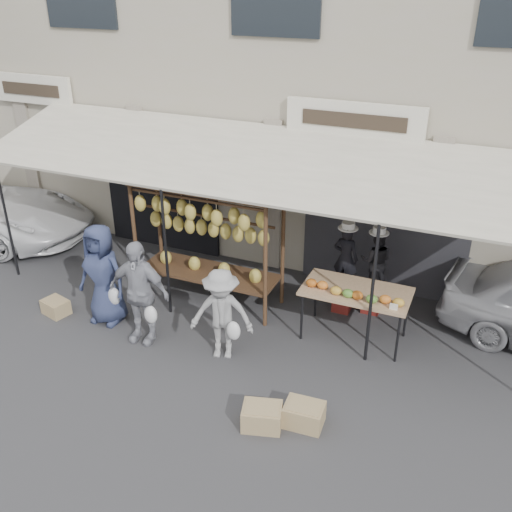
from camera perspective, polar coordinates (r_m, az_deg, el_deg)
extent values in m
plane|color=#2D2D30|center=(9.03, -6.79, -10.49)|extent=(90.00, 90.00, 0.00)
cube|color=#A69C8D|center=(13.33, 6.87, 18.27)|extent=(24.00, 6.00, 7.00)
cube|color=#232328|center=(10.59, 12.76, 2.79)|extent=(3.00, 0.10, 2.50)
cube|color=black|center=(12.21, -9.41, 6.36)|extent=(2.60, 0.10, 2.50)
cube|color=silver|center=(10.07, 9.81, 13.27)|extent=(2.40, 0.10, 0.60)
cube|color=silver|center=(13.50, -21.46, 15.29)|extent=(2.00, 0.10, 0.60)
cube|color=beige|center=(9.67, -0.86, 9.71)|extent=(10.00, 2.34, 0.63)
cylinder|color=black|center=(11.83, -23.61, 3.20)|extent=(0.05, 0.05, 2.30)
cylinder|color=black|center=(9.71, -8.98, 0.22)|extent=(0.05, 0.05, 2.30)
cylinder|color=black|center=(8.55, 11.49, -3.93)|extent=(0.05, 0.05, 2.30)
cylinder|color=#372012|center=(10.35, -11.97, 1.38)|extent=(0.07, 0.07, 2.20)
cylinder|color=#372012|center=(9.24, 0.94, -1.22)|extent=(0.07, 0.07, 2.20)
cylinder|color=#372012|center=(10.95, -9.64, 3.04)|extent=(0.07, 0.07, 2.20)
cylinder|color=#372012|center=(9.91, 2.70, 0.78)|extent=(0.07, 0.07, 2.20)
cube|color=#372012|center=(9.62, -5.04, 7.00)|extent=(2.60, 0.90, 0.07)
cylinder|color=#372012|center=(9.38, -6.02, 5.63)|extent=(2.50, 0.05, 0.05)
cylinder|color=#372012|center=(9.95, -4.07, 6.99)|extent=(2.50, 0.05, 0.05)
cylinder|color=#372012|center=(9.82, -4.92, 3.98)|extent=(2.50, 0.05, 0.05)
cube|color=#372012|center=(10.30, -4.68, -1.66)|extent=(2.50, 0.80, 0.05)
ellipsoid|color=#CCBA50|center=(10.01, -11.50, 5.20)|extent=(0.20, 0.18, 0.30)
ellipsoid|color=#CCBA50|center=(10.01, -9.85, 5.18)|extent=(0.20, 0.18, 0.30)
ellipsoid|color=#CCBA50|center=(9.75, -9.11, 4.88)|extent=(0.20, 0.18, 0.30)
ellipsoid|color=#CCBA50|center=(9.76, -7.42, 4.85)|extent=(0.20, 0.18, 0.30)
ellipsoid|color=#CCBA50|center=(9.52, -6.59, 4.39)|extent=(0.20, 0.18, 0.30)
ellipsoid|color=#CCBA50|center=(9.54, -4.86, 4.35)|extent=(0.20, 0.18, 0.30)
ellipsoid|color=#CCBA50|center=(9.31, -3.95, 3.82)|extent=(0.20, 0.18, 0.30)
ellipsoid|color=#CCBA50|center=(9.33, -2.20, 4.04)|extent=(0.20, 0.18, 0.30)
ellipsoid|color=#CCBA50|center=(9.11, -1.21, 3.37)|extent=(0.20, 0.18, 0.30)
ellipsoid|color=#CCBA50|center=(9.14, 0.58, 3.67)|extent=(0.20, 0.18, 0.30)
ellipsoid|color=#CCBA50|center=(10.41, -10.00, 3.67)|extent=(0.20, 0.18, 0.30)
ellipsoid|color=#CCBA50|center=(10.30, -8.90, 3.46)|extent=(0.20, 0.18, 0.30)
ellipsoid|color=#CCBA50|center=(10.19, -7.77, 3.20)|extent=(0.20, 0.18, 0.30)
ellipsoid|color=#CCBA50|center=(10.08, -6.63, 3.00)|extent=(0.20, 0.18, 0.30)
ellipsoid|color=#CCBA50|center=(9.96, -5.46, 2.87)|extent=(0.20, 0.18, 0.30)
ellipsoid|color=#CCBA50|center=(9.86, -4.27, 2.68)|extent=(0.20, 0.18, 0.30)
ellipsoid|color=#CCBA50|center=(9.76, -3.05, 2.48)|extent=(0.20, 0.18, 0.30)
ellipsoid|color=#CCBA50|center=(9.67, -1.80, 2.21)|extent=(0.20, 0.18, 0.30)
ellipsoid|color=#CCBA50|center=(9.58, -0.53, 2.06)|extent=(0.20, 0.18, 0.30)
ellipsoid|color=#CCBA50|center=(9.49, 0.76, 1.83)|extent=(0.20, 0.18, 0.30)
cube|color=tan|center=(9.18, 10.00, -3.51)|extent=(1.70, 0.90, 0.05)
cylinder|color=black|center=(9.27, 4.59, -6.06)|extent=(0.04, 0.04, 0.85)
cylinder|color=black|center=(9.00, 13.98, -8.01)|extent=(0.04, 0.04, 0.85)
cylinder|color=black|center=(9.87, 6.00, -3.90)|extent=(0.04, 0.04, 0.85)
cylinder|color=black|center=(9.62, 14.80, -5.65)|extent=(0.04, 0.04, 0.85)
ellipsoid|color=#B25919|center=(9.13, 5.58, -2.69)|extent=(0.18, 0.14, 0.14)
ellipsoid|color=orange|center=(9.08, 6.68, -2.90)|extent=(0.18, 0.14, 0.14)
ellipsoid|color=gold|center=(8.96, 8.01, -3.44)|extent=(0.18, 0.14, 0.14)
ellipsoid|color=#598C33|center=(8.91, 9.20, -3.71)|extent=(0.18, 0.14, 0.14)
ellipsoid|color=#B25919|center=(8.89, 10.10, -3.87)|extent=(0.18, 0.14, 0.14)
ellipsoid|color=#598C33|center=(8.83, 11.50, -4.23)|extent=(0.18, 0.14, 0.14)
ellipsoid|color=orange|center=(8.87, 12.80, -4.24)|extent=(0.18, 0.14, 0.14)
ellipsoid|color=gold|center=(8.83, 14.07, -4.53)|extent=(0.18, 0.14, 0.14)
imported|color=black|center=(9.83, 8.96, -0.24)|extent=(0.46, 0.32, 1.19)
imported|color=black|center=(9.91, 11.91, -0.51)|extent=(0.60, 0.50, 1.12)
imported|color=navy|center=(9.83, -15.08, -1.80)|extent=(0.87, 0.57, 1.78)
imported|color=#9798A2|center=(9.19, -11.63, -3.56)|extent=(1.06, 0.50, 1.76)
imported|color=gray|center=(8.70, -3.46, -5.86)|extent=(1.09, 0.81, 1.51)
cube|color=maroon|center=(10.22, 8.64, -4.29)|extent=(0.37, 0.37, 0.43)
cube|color=maroon|center=(10.28, 11.50, -4.36)|extent=(0.36, 0.36, 0.43)
cube|color=tan|center=(7.82, 0.60, -15.76)|extent=(0.60, 0.52, 0.31)
cube|color=tan|center=(7.87, 4.82, -15.53)|extent=(0.54, 0.42, 0.31)
cube|color=tan|center=(10.64, -19.38, -4.83)|extent=(0.51, 0.44, 0.27)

